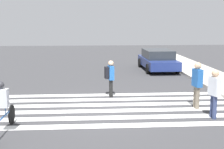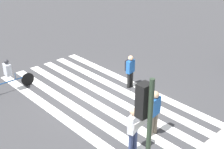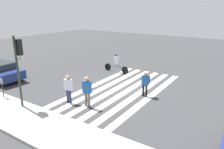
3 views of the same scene
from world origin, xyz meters
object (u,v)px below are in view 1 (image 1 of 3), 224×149
(pedestrian_adult_blue_shirt, at_px, (214,91))
(pedestrian_child_with_backpack, at_px, (110,76))
(pedestrian_adult_tall_backpack, at_px, (197,82))
(car_parked_far_curb, at_px, (158,60))
(cyclist_near_curb, at_px, (2,106))

(pedestrian_adult_blue_shirt, distance_m, pedestrian_child_with_backpack, 4.71)
(pedestrian_adult_blue_shirt, height_order, pedestrian_adult_tall_backpack, pedestrian_adult_tall_backpack)
(pedestrian_adult_blue_shirt, xyz_separation_m, pedestrian_child_with_backpack, (-3.30, -3.37, -0.01))
(pedestrian_adult_tall_backpack, distance_m, car_parked_far_curb, 9.22)
(pedestrian_adult_blue_shirt, bearing_deg, pedestrian_adult_tall_backpack, 171.70)
(pedestrian_adult_blue_shirt, bearing_deg, pedestrian_child_with_backpack, -150.52)
(pedestrian_adult_blue_shirt, distance_m, car_parked_far_curb, 10.47)
(pedestrian_adult_blue_shirt, xyz_separation_m, cyclist_near_curb, (1.06, -6.82, -0.09))
(pedestrian_child_with_backpack, xyz_separation_m, cyclist_near_curb, (4.37, -3.45, -0.08))
(pedestrian_adult_tall_backpack, height_order, cyclist_near_curb, pedestrian_adult_tall_backpack)
(pedestrian_child_with_backpack, bearing_deg, cyclist_near_curb, -48.36)
(pedestrian_child_with_backpack, height_order, cyclist_near_curb, pedestrian_child_with_backpack)
(pedestrian_adult_blue_shirt, xyz_separation_m, pedestrian_adult_tall_backpack, (-1.26, -0.17, 0.05))
(pedestrian_child_with_backpack, bearing_deg, car_parked_far_curb, 142.97)
(pedestrian_child_with_backpack, distance_m, car_parked_far_curb, 8.04)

